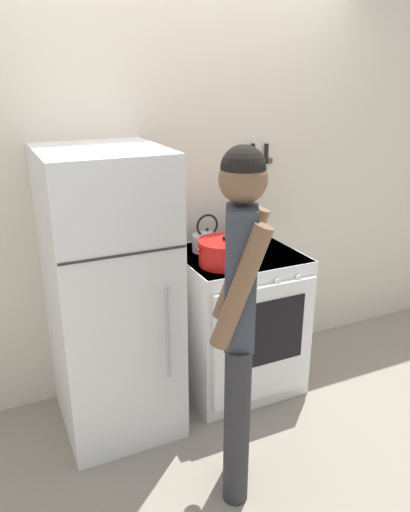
{
  "coord_description": "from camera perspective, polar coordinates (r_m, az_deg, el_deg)",
  "views": [
    {
      "loc": [
        -1.1,
        -2.87,
        1.98
      ],
      "look_at": [
        0.0,
        -0.47,
        1.0
      ],
      "focal_mm": 35.0,
      "sensor_mm": 36.0,
      "label": 1
    }
  ],
  "objects": [
    {
      "name": "stove_range",
      "position": [
        3.25,
        3.88,
        -7.37
      ],
      "size": [
        0.73,
        0.69,
        0.92
      ],
      "color": "white",
      "rests_on": "ground_plane"
    },
    {
      "name": "person",
      "position": [
        2.23,
        3.96,
        -6.44
      ],
      "size": [
        0.38,
        0.42,
        1.71
      ],
      "rotation": [
        0.0,
        0.0,
        1.08
      ],
      "color": "#2D2D30",
      "rests_on": "ground_plane"
    },
    {
      "name": "wall_knife_strip",
      "position": [
        3.35,
        5.39,
        10.71
      ],
      "size": [
        0.31,
        0.03,
        0.33
      ],
      "color": "brown"
    },
    {
      "name": "dutch_oven_pot",
      "position": [
        2.89,
        2.24,
        0.43
      ],
      "size": [
        0.35,
        0.31,
        0.18
      ],
      "color": "red",
      "rests_on": "stove_range"
    },
    {
      "name": "refrigerator",
      "position": [
        2.83,
        -10.76,
        -4.43
      ],
      "size": [
        0.63,
        0.73,
        1.62
      ],
      "color": "white",
      "rests_on": "ground_plane"
    },
    {
      "name": "tea_kettle",
      "position": [
        3.11,
        0.29,
        1.83
      ],
      "size": [
        0.24,
        0.19,
        0.24
      ],
      "color": "silver",
      "rests_on": "stove_range"
    },
    {
      "name": "wall_back",
      "position": [
        3.18,
        -3.89,
        7.45
      ],
      "size": [
        10.0,
        0.06,
        2.55
      ],
      "color": "beige",
      "rests_on": "ground_plane"
    },
    {
      "name": "utensil_jar",
      "position": [
        3.27,
        5.55,
        2.56
      ],
      "size": [
        0.08,
        0.08,
        0.27
      ],
      "color": "silver",
      "rests_on": "stove_range"
    },
    {
      "name": "ground_plane",
      "position": [
        3.66,
        -3.23,
        -12.52
      ],
      "size": [
        14.0,
        14.0,
        0.0
      ],
      "primitive_type": "plane",
      "color": "gray"
    }
  ]
}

